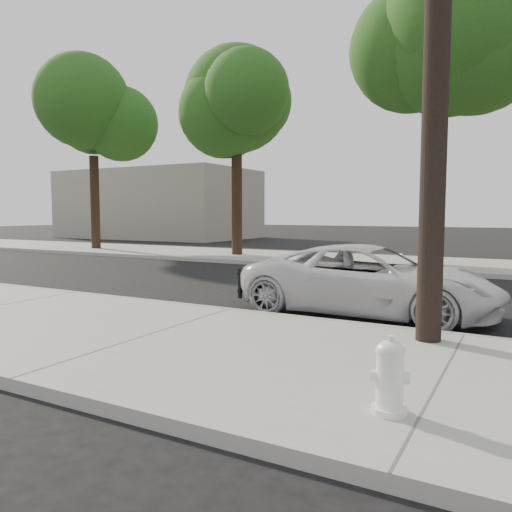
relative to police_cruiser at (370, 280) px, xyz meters
The scene contains 10 objects.
ground 2.39m from the police_cruiser, 162.93° to the left, with size 120.00×120.00×0.00m, color black.
near_sidewalk 4.28m from the police_cruiser, 121.27° to the right, with size 90.00×4.40×0.15m, color gray.
far_sidewalk 9.45m from the police_cruiser, 103.49° to the left, with size 90.00×5.00×0.15m, color gray.
curb_near 2.68m from the police_cruiser, 147.09° to the right, with size 90.00×0.12×0.16m, color #9E9B93.
building_far 30.39m from the police_cruiser, 137.04° to the left, with size 14.00×8.00×5.00m, color gray.
tree_a 19.06m from the police_cruiser, 151.95° to the left, with size 4.65×4.50×9.00m.
tree_b 13.07m from the police_cruiser, 132.53° to the left, with size 4.34×4.20×8.45m.
tree_c 10.41m from the police_cruiser, 89.90° to the left, with size 4.96×4.80×9.55m.
police_cruiser is the anchor object (origin of this frame).
fire_hydrant 5.05m from the police_cruiser, 72.16° to the right, with size 0.35×0.31×0.65m.
Camera 1 is at (4.76, -9.76, 1.91)m, focal length 35.00 mm.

